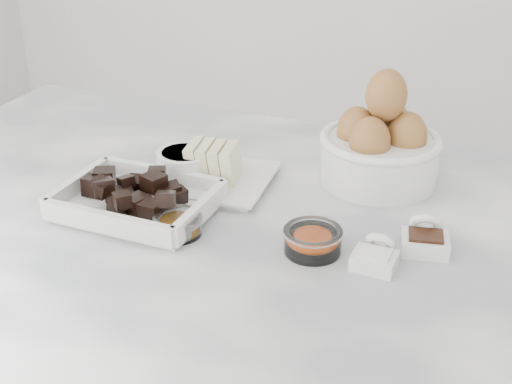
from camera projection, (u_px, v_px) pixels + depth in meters
marble_slab at (234, 238)px, 0.96m from camera, size 1.20×0.80×0.04m
chocolate_dish at (137, 196)px, 0.98m from camera, size 0.21×0.16×0.06m
butter_plate at (215, 171)px, 1.05m from camera, size 0.17×0.17×0.06m
sugar_ramekin at (185, 166)px, 1.06m from camera, size 0.08×0.08×0.05m
egg_bowl at (380, 146)px, 1.05m from camera, size 0.18×0.18×0.17m
honey_bowl at (178, 224)px, 0.93m from camera, size 0.07×0.07×0.03m
zest_bowl at (313, 239)px, 0.89m from camera, size 0.08×0.08×0.03m
vanilla_spoon at (425, 238)px, 0.90m from camera, size 0.07×0.08×0.04m
salt_spoon at (376, 256)px, 0.86m from camera, size 0.05×0.06×0.04m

